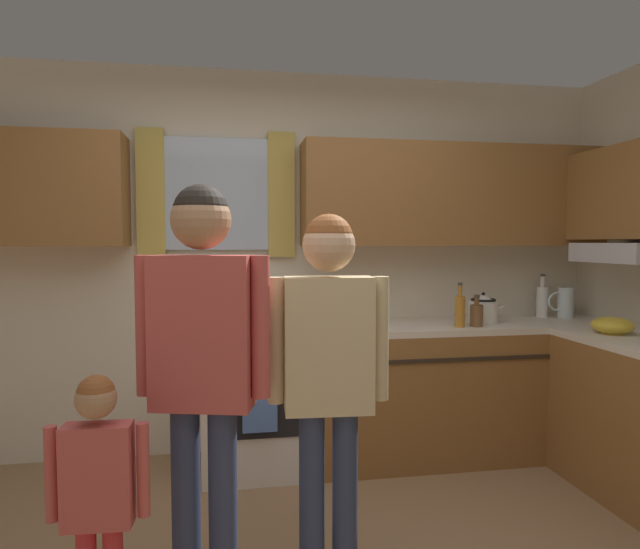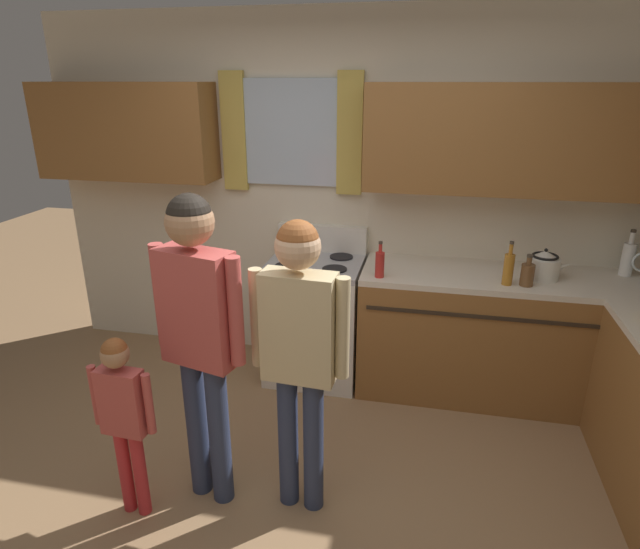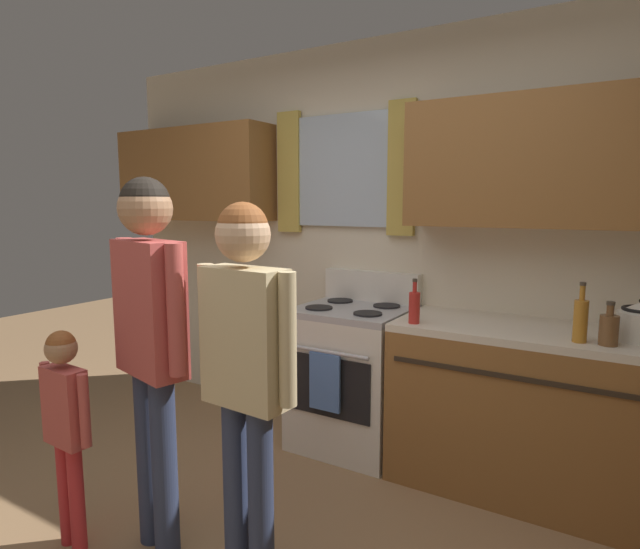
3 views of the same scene
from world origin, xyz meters
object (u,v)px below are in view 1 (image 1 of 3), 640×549
bottle_milk_white (542,301)px  bottle_sauce_red (337,316)px  stove_oven (257,395)px  bottle_squat_brown (477,315)px  mixing_bowl (612,326)px  stovetop_kettle (483,309)px  adult_holding_child (203,348)px  water_pitcher (565,302)px  small_child (98,486)px  adult_in_plaid (329,359)px  bottle_oil_amber (460,310)px

bottle_milk_white → bottle_sauce_red: (-1.60, -0.38, -0.03)m
stove_oven → bottle_squat_brown: bottle_squat_brown is taller
bottle_milk_white → mixing_bowl: size_ratio=1.31×
stovetop_kettle → mixing_bowl: stovetop_kettle is taller
bottle_sauce_red → adult_holding_child: adult_holding_child is taller
water_pitcher → stovetop_kettle: bearing=-170.6°
water_pitcher → mixing_bowl: size_ratio=0.92×
bottle_squat_brown → stove_oven: bearing=173.0°
bottle_sauce_red → bottle_squat_brown: 0.93m
bottle_squat_brown → stovetop_kettle: (0.12, 0.15, 0.02)m
bottle_milk_white → mixing_bowl: bearing=-90.1°
small_child → bottle_sauce_red: bearing=51.0°
bottle_squat_brown → water_pitcher: (0.81, 0.27, 0.03)m
stove_oven → stovetop_kettle: 1.62m
bottle_milk_white → bottle_sauce_red: 1.64m
bottle_squat_brown → water_pitcher: size_ratio=0.93×
bottle_milk_white → adult_holding_child: 2.81m
stovetop_kettle → adult_in_plaid: size_ratio=0.18×
adult_holding_child → water_pitcher: bearing=30.4°
bottle_milk_white → bottle_squat_brown: (-0.67, -0.34, -0.04)m
stovetop_kettle → stove_oven: bearing=179.3°
mixing_bowl → small_child: 2.89m
mixing_bowl → water_pitcher: bearing=78.6°
stove_oven → bottle_sauce_red: 0.75m
bottle_squat_brown → mixing_bowl: bottle_squat_brown is taller
bottle_oil_amber → small_child: bottle_oil_amber is taller
bottle_sauce_red → mixing_bowl: (1.60, -0.36, -0.05)m
bottle_sauce_red → small_child: bearing=-129.0°
stove_oven → water_pitcher: (2.22, 0.09, 0.54)m
bottle_sauce_red → water_pitcher: 1.76m
water_pitcher → bottle_milk_white: bearing=152.8°
mixing_bowl → bottle_sauce_red: bearing=167.4°
bottle_milk_white → adult_in_plaid: bearing=-141.3°
bottle_sauce_red → mixing_bowl: bottle_sauce_red is taller
bottle_milk_white → water_pitcher: 0.15m
bottle_milk_white → stove_oven: bearing=-175.5°
mixing_bowl → small_child: (-2.69, -0.99, -0.32)m
bottle_squat_brown → small_child: bottle_squat_brown is taller
bottle_oil_amber → bottle_milk_white: bearing=23.4°
stove_oven → bottle_sauce_red: size_ratio=4.48×
stovetop_kettle → small_child: stovetop_kettle is taller
adult_holding_child → adult_in_plaid: 0.50m
stove_oven → bottle_oil_amber: size_ratio=3.85×
stovetop_kettle → adult_holding_child: (-1.81, -1.35, 0.05)m
mixing_bowl → adult_holding_child: size_ratio=0.14×
adult_holding_child → small_child: adult_holding_child is taller
stove_oven → water_pitcher: bearing=2.4°
bottle_sauce_red → adult_in_plaid: 1.15m
water_pitcher → mixing_bowl: (-0.13, -0.67, -0.06)m
water_pitcher → bottle_sauce_red: bearing=-169.9°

